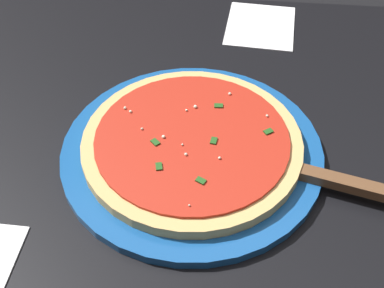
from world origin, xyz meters
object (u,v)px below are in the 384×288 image
Objects in this scene: serving_plate at (192,151)px; pizza at (192,142)px; napkin_loose_left at (260,26)px; pizza_server at (316,177)px.

pizza is at bearing 36.26° from serving_plate.
napkin_loose_left is (0.09, 0.33, -0.01)m from serving_plate.
pizza_server is 1.54× the size of napkin_loose_left.
pizza is at bearing 165.95° from pizza_server.
serving_plate is at bearing 165.95° from pizza_server.
pizza is 1.31× the size of pizza_server.
pizza_server reaches higher than napkin_loose_left.
pizza_server is 0.38m from napkin_loose_left.
pizza_server is at bearing -14.05° from serving_plate.
pizza_server is (0.16, -0.04, 0.01)m from serving_plate.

